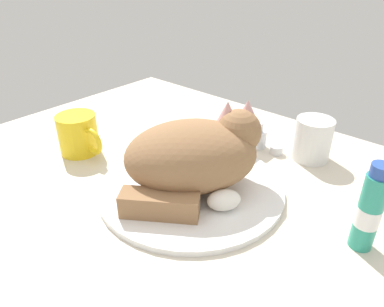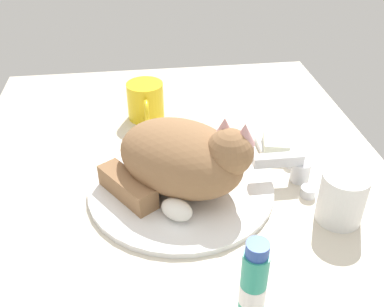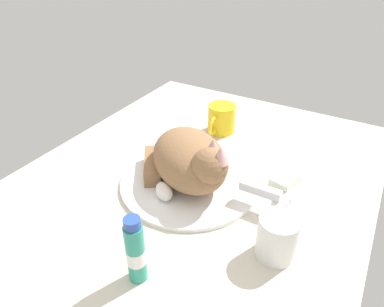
{
  "view_description": "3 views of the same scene",
  "coord_description": "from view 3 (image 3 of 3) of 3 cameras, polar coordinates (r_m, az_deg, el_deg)",
  "views": [
    {
      "loc": [
        36.23,
        -40.79,
        38.39
      ],
      "look_at": [
        -0.2,
        0.47,
        7.36
      ],
      "focal_mm": 33.95,
      "sensor_mm": 36.0,
      "label": 1
    },
    {
      "loc": [
        63.04,
        -6.32,
        51.06
      ],
      "look_at": [
        -1.15,
        2.14,
        6.99
      ],
      "focal_mm": 41.56,
      "sensor_mm": 36.0,
      "label": 2
    },
    {
      "loc": [
        59.01,
        34.73,
        52.7
      ],
      "look_at": [
        -1.11,
        0.02,
        8.05
      ],
      "focal_mm": 32.94,
      "sensor_mm": 36.0,
      "label": 3
    }
  ],
  "objects": [
    {
      "name": "ground_plane",
      "position": [
        0.87,
        -0.38,
        -5.62
      ],
      "size": [
        110.0,
        82.5,
        3.0
      ],
      "primitive_type": "cube",
      "color": "beige"
    },
    {
      "name": "soap_dish",
      "position": [
        0.88,
        14.7,
        -5.03
      ],
      "size": [
        9.0,
        6.4,
        1.2
      ],
      "primitive_type": "cube",
      "color": "white",
      "rests_on": "ground_plane"
    },
    {
      "name": "rinse_cup",
      "position": [
        0.69,
        13.61,
        -13.06
      ],
      "size": [
        7.57,
        7.57,
        8.85
      ],
      "color": "white",
      "rests_on": "ground_plane"
    },
    {
      "name": "faucet",
      "position": [
        0.79,
        12.97,
        -7.81
      ],
      "size": [
        12.25,
        11.02,
        5.98
      ],
      "color": "silver",
      "rests_on": "ground_plane"
    },
    {
      "name": "sink_basin",
      "position": [
        0.86,
        -0.38,
        -4.56
      ],
      "size": [
        33.53,
        33.53,
        1.05
      ],
      "primitive_type": "cylinder",
      "color": "white",
      "rests_on": "ground_plane"
    },
    {
      "name": "coffee_mug",
      "position": [
        1.07,
        4.74,
        5.63
      ],
      "size": [
        12.31,
        8.24,
        8.48
      ],
      "color": "yellow",
      "rests_on": "ground_plane"
    },
    {
      "name": "toothpaste_bottle",
      "position": [
        0.63,
        -9.13,
        -15.41
      ],
      "size": [
        3.42,
        3.42,
        13.96
      ],
      "color": "teal",
      "rests_on": "ground_plane"
    },
    {
      "name": "soap_bar",
      "position": [
        0.87,
        14.85,
        -4.16
      ],
      "size": [
        7.98,
        6.39,
        2.14
      ],
      "primitive_type": "cube",
      "rotation": [
        0.0,
        0.0,
        -0.22
      ],
      "color": "silver",
      "rests_on": "soap_dish"
    },
    {
      "name": "cat",
      "position": [
        0.81,
        -0.29,
        -1.09
      ],
      "size": [
        27.2,
        28.93,
        14.69
      ],
      "color": "#936B47",
      "rests_on": "sink_basin"
    }
  ]
}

